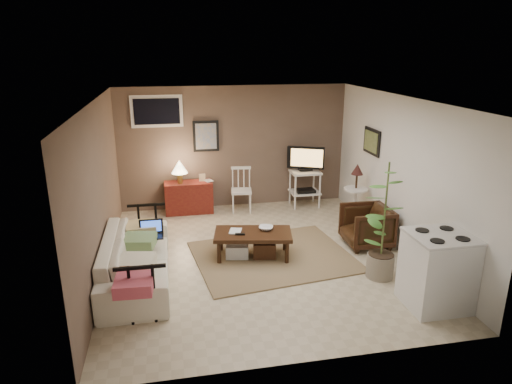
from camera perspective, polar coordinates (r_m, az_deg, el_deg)
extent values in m
plane|color=#C1B293|center=(7.11, 0.36, -8.15)|extent=(5.00, 5.00, 0.00)
cube|color=black|center=(8.93, -6.28, 6.96)|extent=(0.50, 0.03, 0.60)
cube|color=black|center=(8.26, 14.29, 6.14)|extent=(0.03, 0.60, 0.45)
cube|color=silver|center=(8.82, -12.30, 9.83)|extent=(0.96, 0.03, 0.60)
cube|color=#80664A|center=(7.11, 2.13, -8.05)|extent=(2.56, 2.16, 0.02)
cube|color=#341A0E|center=(6.94, -0.38, -5.29)|extent=(1.25, 0.81, 0.06)
cylinder|color=#341A0E|center=(6.84, -4.64, -7.58)|extent=(0.06, 0.06, 0.37)
cylinder|color=#341A0E|center=(6.84, 3.89, -7.57)|extent=(0.06, 0.06, 0.37)
cylinder|color=#341A0E|center=(7.25, -4.39, -6.08)|extent=(0.06, 0.06, 0.37)
cylinder|color=#341A0E|center=(7.25, 3.63, -6.06)|extent=(0.06, 0.06, 0.37)
cube|color=black|center=(6.84, -2.01, -5.27)|extent=(0.15, 0.07, 0.02)
cube|color=#4B291A|center=(7.05, 1.05, -7.17)|extent=(0.39, 0.35, 0.25)
cube|color=silver|center=(7.06, -2.36, -7.32)|extent=(0.39, 0.35, 0.21)
imported|color=white|center=(6.49, -14.84, -7.20)|extent=(0.65, 2.21, 0.87)
cube|color=black|center=(6.74, -12.93, -5.46)|extent=(0.34, 0.23, 0.02)
cube|color=black|center=(6.81, -12.97, -4.16)|extent=(0.34, 0.02, 0.21)
cube|color=blue|center=(6.80, -12.97, -4.19)|extent=(0.29, 0.00, 0.17)
cube|color=maroon|center=(8.96, -8.39, -0.66)|extent=(0.92, 0.41, 0.61)
cylinder|color=#A68E3F|center=(8.80, -9.48, 1.72)|extent=(0.10, 0.10, 0.20)
cone|color=#F5E6B0|center=(8.74, -9.56, 3.13)|extent=(0.31, 0.31, 0.24)
cube|color=tan|center=(8.89, -6.74, 1.79)|extent=(0.12, 0.02, 0.15)
cube|color=silver|center=(8.91, -1.84, 0.11)|extent=(0.44, 0.44, 0.04)
cylinder|color=silver|center=(8.82, -2.88, -1.55)|extent=(0.03, 0.03, 0.39)
cylinder|color=silver|center=(8.83, -0.72, -1.51)|extent=(0.03, 0.03, 0.39)
cylinder|color=silver|center=(9.13, -2.89, -0.86)|extent=(0.03, 0.03, 0.39)
cylinder|color=silver|center=(9.14, -0.81, -0.83)|extent=(0.03, 0.03, 0.39)
cube|color=silver|center=(8.96, -1.89, 3.04)|extent=(0.39, 0.09, 0.06)
cube|color=silver|center=(9.16, 6.17, 2.51)|extent=(0.58, 0.47, 0.04)
cube|color=silver|center=(9.28, 6.08, 0.01)|extent=(0.58, 0.47, 0.03)
cylinder|color=silver|center=(9.00, 4.93, -0.02)|extent=(0.04, 0.04, 0.73)
cylinder|color=silver|center=(9.15, 7.97, 0.16)|extent=(0.04, 0.04, 0.73)
cylinder|color=silver|center=(9.37, 4.27, 0.71)|extent=(0.04, 0.04, 0.73)
cylinder|color=silver|center=(9.51, 7.20, 0.88)|extent=(0.04, 0.04, 0.73)
cube|color=black|center=(9.15, 6.18, 2.83)|extent=(0.26, 0.15, 0.03)
cube|color=black|center=(9.09, 6.23, 4.30)|extent=(0.69, 0.34, 0.44)
cube|color=#E8AD5A|center=(9.09, 6.23, 4.30)|extent=(0.58, 0.26, 0.36)
cube|color=black|center=(9.22, 6.18, 0.03)|extent=(0.37, 0.26, 0.10)
cylinder|color=silver|center=(8.58, 12.10, -3.78)|extent=(0.30, 0.30, 0.03)
cylinder|color=silver|center=(8.47, 12.24, -1.75)|extent=(0.06, 0.06, 0.63)
cylinder|color=silver|center=(8.37, 12.39, 0.36)|extent=(0.42, 0.42, 0.03)
cylinder|color=black|center=(8.32, 12.46, 1.40)|extent=(0.04, 0.04, 0.27)
cone|color=#3A1A17|center=(8.27, 12.56, 2.80)|extent=(0.21, 0.21, 0.19)
imported|color=black|center=(7.59, 13.67, -3.95)|extent=(0.67, 0.72, 0.73)
cylinder|color=gray|center=(6.71, 15.25, -8.86)|extent=(0.38, 0.38, 0.34)
cylinder|color=#4C602D|center=(6.39, 15.85, -2.14)|extent=(0.03, 0.03, 1.32)
cube|color=silver|center=(6.11, 21.70, -9.25)|extent=(0.72, 0.67, 0.92)
cube|color=silver|center=(5.92, 22.22, -5.11)|extent=(0.74, 0.69, 0.03)
cylinder|color=black|center=(5.70, 21.73, -5.71)|extent=(0.16, 0.16, 0.01)
cylinder|color=black|center=(5.88, 24.45, -5.35)|extent=(0.16, 0.16, 0.01)
cylinder|color=black|center=(5.95, 20.07, -4.51)|extent=(0.16, 0.16, 0.01)
cylinder|color=black|center=(6.12, 22.72, -4.21)|extent=(0.16, 0.16, 0.01)
imported|color=#341A0E|center=(7.00, 1.26, -3.90)|extent=(0.22, 0.12, 0.22)
imported|color=#341A0E|center=(6.93, -3.33, -4.04)|extent=(0.17, 0.07, 0.24)
imported|color=#341A0E|center=(8.84, -6.41, 1.90)|extent=(0.14, 0.07, 0.20)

